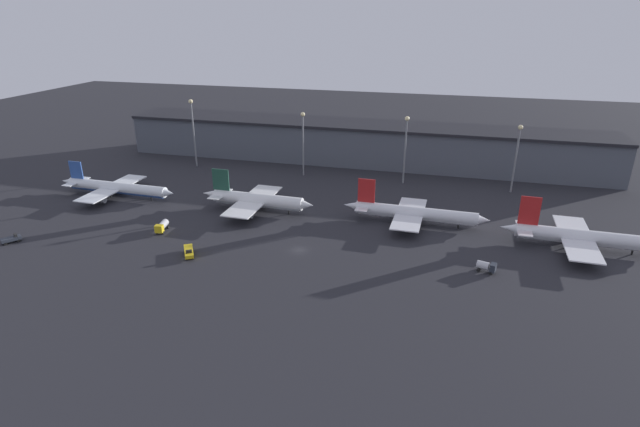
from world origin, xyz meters
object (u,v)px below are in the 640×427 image
object	(u,v)px
service_vehicle_1	(11,239)
service_vehicle_0	(162,226)
airplane_3	(582,237)
airplane_2	(414,213)
airplane_1	(256,200)
service_vehicle_3	(189,252)
airplane_0	(116,188)
service_vehicle_2	(486,266)

from	to	relation	value
service_vehicle_1	service_vehicle_0	bearing A→B (deg)	-29.74
airplane_3	service_vehicle_1	size ratio (longest dim) A/B	7.82
airplane_2	service_vehicle_0	world-z (taller)	airplane_2
airplane_3	airplane_1	bearing A→B (deg)	179.42
service_vehicle_3	airplane_1	bearing A→B (deg)	139.00
airplane_0	service_vehicle_2	size ratio (longest dim) A/B	9.14
airplane_1	airplane_3	bearing A→B (deg)	-0.58
airplane_1	service_vehicle_1	world-z (taller)	airplane_1
airplane_0	service_vehicle_3	world-z (taller)	airplane_0
airplane_2	service_vehicle_1	world-z (taller)	airplane_2
service_vehicle_2	service_vehicle_3	size ratio (longest dim) A/B	0.67
service_vehicle_1	airplane_2	bearing A→B (deg)	-33.90
service_vehicle_2	service_vehicle_3	xyz separation A→B (m)	(-80.96, -11.42, -0.50)
airplane_0	service_vehicle_1	world-z (taller)	airplane_0
airplane_0	service_vehicle_1	size ratio (longest dim) A/B	8.29
service_vehicle_1	service_vehicle_2	size ratio (longest dim) A/B	1.10
airplane_3	service_vehicle_1	xyz separation A→B (m)	(-163.54, -38.96, -2.54)
service_vehicle_3	service_vehicle_0	bearing A→B (deg)	-159.83
service_vehicle_2	airplane_1	bearing A→B (deg)	177.21
airplane_0	airplane_3	xyz separation A→B (m)	(157.49, -3.35, 0.21)
airplane_2	airplane_3	bearing A→B (deg)	-5.80
airplane_3	service_vehicle_1	distance (m)	168.13
service_vehicle_1	airplane_3	bearing A→B (deg)	-41.91
airplane_1	service_vehicle_3	world-z (taller)	airplane_1
service_vehicle_2	service_vehicle_1	bearing A→B (deg)	-156.96
service_vehicle_0	service_vehicle_2	distance (m)	97.23
airplane_2	service_vehicle_1	bearing A→B (deg)	-157.18
airplane_0	airplane_3	bearing A→B (deg)	0.19
airplane_0	airplane_1	xyz separation A→B (m)	(55.59, 0.19, 0.45)
airplane_2	service_vehicle_1	xyz separation A→B (m)	(-114.99, -45.09, -2.46)
airplane_2	airplane_3	size ratio (longest dim) A/B	1.03
airplane_0	service_vehicle_1	xyz separation A→B (m)	(-6.04, -42.30, -2.33)
airplane_2	service_vehicle_3	size ratio (longest dim) A/B	5.92
service_vehicle_1	service_vehicle_3	bearing A→B (deg)	-49.24
airplane_1	service_vehicle_3	size ratio (longest dim) A/B	5.15
service_vehicle_0	service_vehicle_1	bearing A→B (deg)	-74.64
airplane_2	service_vehicle_2	bearing A→B (deg)	-50.90
airplane_1	airplane_2	xyz separation A→B (m)	(53.36, 2.60, -0.32)
airplane_1	airplane_2	world-z (taller)	airplane_1
service_vehicle_0	service_vehicle_1	world-z (taller)	service_vehicle_0
airplane_2	service_vehicle_0	xyz separation A→B (m)	(-75.76, -26.32, -1.85)
airplane_1	airplane_2	distance (m)	53.43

